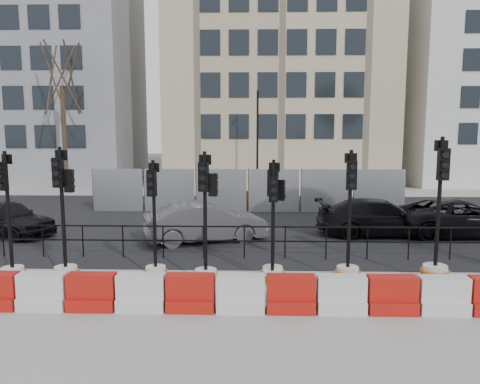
{
  "coord_description": "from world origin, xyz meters",
  "views": [
    {
      "loc": [
        0.25,
        -12.22,
        3.83
      ],
      "look_at": [
        -0.18,
        3.0,
        1.76
      ],
      "focal_mm": 35.0,
      "sensor_mm": 36.0,
      "label": 1
    }
  ],
  "objects_px": {
    "traffic_signal_a": "(11,256)",
    "traffic_signal_h": "(436,253)",
    "traffic_signal_d": "(206,254)",
    "car_a": "(6,218)",
    "car_c": "(380,218)"
  },
  "relations": [
    {
      "from": "traffic_signal_d",
      "to": "traffic_signal_h",
      "type": "xyz_separation_m",
      "value": [
        5.71,
        0.37,
        -0.03
      ]
    },
    {
      "from": "car_a",
      "to": "car_c",
      "type": "height_order",
      "value": "car_c"
    },
    {
      "from": "traffic_signal_h",
      "to": "car_a",
      "type": "height_order",
      "value": "traffic_signal_h"
    },
    {
      "from": "traffic_signal_d",
      "to": "car_c",
      "type": "height_order",
      "value": "traffic_signal_d"
    },
    {
      "from": "traffic_signal_d",
      "to": "car_a",
      "type": "xyz_separation_m",
      "value": [
        -7.69,
        5.14,
        -0.14
      ]
    },
    {
      "from": "traffic_signal_a",
      "to": "traffic_signal_h",
      "type": "xyz_separation_m",
      "value": [
        10.57,
        0.33,
        0.07
      ]
    },
    {
      "from": "car_a",
      "to": "traffic_signal_h",
      "type": "bearing_deg",
      "value": -85.7
    },
    {
      "from": "car_a",
      "to": "car_c",
      "type": "distance_m",
      "value": 13.43
    },
    {
      "from": "traffic_signal_h",
      "to": "car_c",
      "type": "relative_size",
      "value": 0.79
    },
    {
      "from": "traffic_signal_h",
      "to": "car_c",
      "type": "distance_m",
      "value": 5.2
    },
    {
      "from": "traffic_signal_a",
      "to": "traffic_signal_d",
      "type": "xyz_separation_m",
      "value": [
        4.86,
        -0.04,
        0.1
      ]
    },
    {
      "from": "car_a",
      "to": "car_c",
      "type": "xyz_separation_m",
      "value": [
        13.42,
        0.43,
        0.01
      ]
    },
    {
      "from": "car_a",
      "to": "traffic_signal_d",
      "type": "bearing_deg",
      "value": -99.84
    },
    {
      "from": "traffic_signal_a",
      "to": "traffic_signal_d",
      "type": "height_order",
      "value": "same"
    },
    {
      "from": "car_a",
      "to": "car_c",
      "type": "relative_size",
      "value": 0.89
    }
  ]
}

